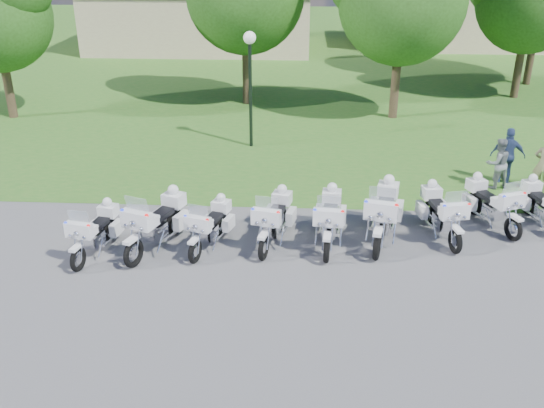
# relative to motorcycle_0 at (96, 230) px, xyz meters

# --- Properties ---
(ground) EXTENTS (100.00, 100.00, 0.00)m
(ground) POSITION_rel_motorcycle_0_xyz_m (4.25, -0.17, -0.61)
(ground) COLOR #58585E
(ground) RESTS_ON ground
(grass_lawn) EXTENTS (100.00, 48.00, 0.01)m
(grass_lawn) POSITION_rel_motorcycle_0_xyz_m (4.25, 26.83, -0.60)
(grass_lawn) COLOR #2C6820
(grass_lawn) RESTS_ON ground
(motorcycle_0) EXTENTS (0.97, 2.14, 1.45)m
(motorcycle_0) POSITION_rel_motorcycle_0_xyz_m (0.00, 0.00, 0.00)
(motorcycle_0) COLOR black
(motorcycle_0) RESTS_ON ground
(motorcycle_1) EXTENTS (1.39, 2.41, 1.70)m
(motorcycle_1) POSITION_rel_motorcycle_0_xyz_m (1.45, 0.36, 0.10)
(motorcycle_1) COLOR black
(motorcycle_1) RESTS_ON ground
(motorcycle_2) EXTENTS (1.09, 2.07, 1.43)m
(motorcycle_2) POSITION_rel_motorcycle_0_xyz_m (2.75, 0.48, -0.01)
(motorcycle_2) COLOR black
(motorcycle_2) RESTS_ON ground
(motorcycle_3) EXTENTS (1.09, 2.30, 1.56)m
(motorcycle_3) POSITION_rel_motorcycle_0_xyz_m (4.33, 0.82, 0.05)
(motorcycle_3) COLOR black
(motorcycle_3) RESTS_ON ground
(motorcycle_4) EXTENTS (0.92, 2.42, 1.62)m
(motorcycle_4) POSITION_rel_motorcycle_0_xyz_m (5.73, 0.85, 0.07)
(motorcycle_4) COLOR black
(motorcycle_4) RESTS_ON ground
(motorcycle_5) EXTENTS (1.25, 2.62, 1.78)m
(motorcycle_5) POSITION_rel_motorcycle_0_xyz_m (7.11, 1.11, 0.14)
(motorcycle_5) COLOR black
(motorcycle_5) RESTS_ON ground
(motorcycle_6) EXTENTS (1.05, 2.30, 1.56)m
(motorcycle_6) POSITION_rel_motorcycle_0_xyz_m (8.62, 1.40, 0.05)
(motorcycle_6) COLOR black
(motorcycle_6) RESTS_ON ground
(motorcycle_7) EXTENTS (1.28, 2.17, 1.54)m
(motorcycle_7) POSITION_rel_motorcycle_0_xyz_m (10.09, 2.09, 0.04)
(motorcycle_7) COLOR black
(motorcycle_7) RESTS_ON ground
(motorcycle_8) EXTENTS (1.02, 2.14, 1.46)m
(motorcycle_8) POSITION_rel_motorcycle_0_xyz_m (11.50, 2.18, 0.00)
(motorcycle_8) COLOR black
(motorcycle_8) RESTS_ON ground
(lamp_post) EXTENTS (0.44, 0.44, 4.13)m
(lamp_post) POSITION_rel_motorcycle_0_xyz_m (3.11, 8.17, 2.51)
(lamp_post) COLOR black
(lamp_post) RESTS_ON ground
(building_west) EXTENTS (14.56, 8.32, 4.10)m
(building_west) POSITION_rel_motorcycle_0_xyz_m (-1.75, 27.83, 1.46)
(building_west) COLOR tan
(building_west) RESTS_ON ground
(building_east) EXTENTS (11.44, 7.28, 4.10)m
(building_east) POSITION_rel_motorcycle_0_xyz_m (15.25, 29.83, 1.46)
(building_east) COLOR tan
(building_east) RESTS_ON ground
(bystander_a) EXTENTS (0.72, 0.60, 1.68)m
(bystander_a) POSITION_rel_motorcycle_0_xyz_m (12.30, 4.59, 0.23)
(bystander_a) COLOR #88865C
(bystander_a) RESTS_ON ground
(bystander_b) EXTENTS (0.91, 0.79, 1.59)m
(bystander_b) POSITION_rel_motorcycle_0_xyz_m (10.95, 4.67, 0.19)
(bystander_b) COLOR slate
(bystander_b) RESTS_ON ground
(bystander_c) EXTENTS (1.10, 0.65, 1.77)m
(bystander_c) POSITION_rel_motorcycle_0_xyz_m (11.38, 5.15, 0.28)
(bystander_c) COLOR navy
(bystander_c) RESTS_ON ground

